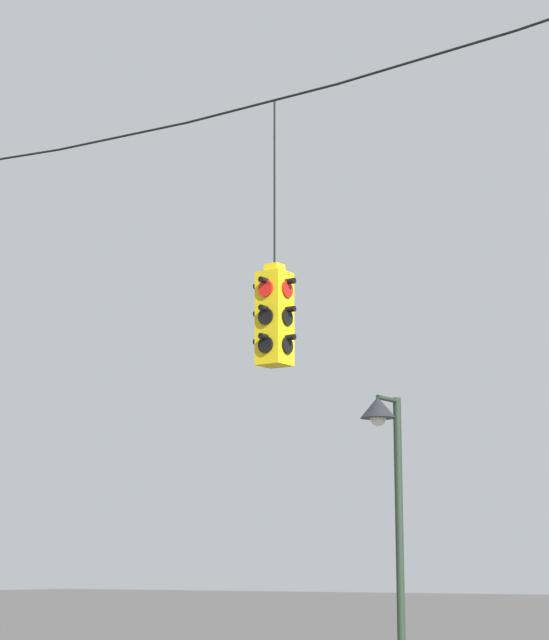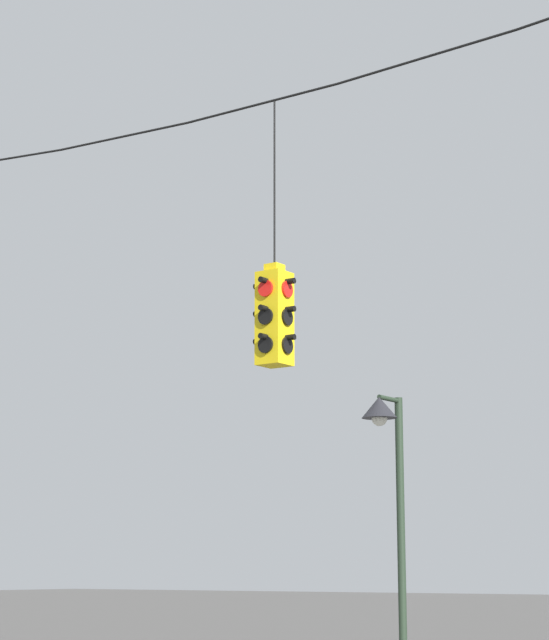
{
  "view_description": "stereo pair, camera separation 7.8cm",
  "coord_description": "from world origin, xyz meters",
  "views": [
    {
      "loc": [
        8.51,
        -12.36,
        2.33
      ],
      "look_at": [
        0.23,
        -0.45,
        5.24
      ],
      "focal_mm": 70.0,
      "sensor_mm": 36.0,
      "label": 1
    },
    {
      "loc": [
        8.57,
        -12.31,
        2.33
      ],
      "look_at": [
        0.23,
        -0.45,
        5.24
      ],
      "focal_mm": 70.0,
      "sensor_mm": 36.0,
      "label": 2
    }
  ],
  "objects": [
    {
      "name": "street_lamp",
      "position": [
        -0.64,
        3.71,
        3.75
      ],
      "size": [
        0.53,
        0.9,
        4.88
      ],
      "color": "#233323",
      "rests_on": "ground_plane"
    },
    {
      "name": "traffic_light_near_right_pole",
      "position": [
        0.23,
        -0.45,
        5.28
      ],
      "size": [
        0.58,
        0.58,
        3.3
      ],
      "color": "yellow"
    },
    {
      "name": "span_wire",
      "position": [
        0.0,
        -0.45,
        8.17
      ],
      "size": [
        16.04,
        0.03,
        0.55
      ],
      "color": "black"
    }
  ]
}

